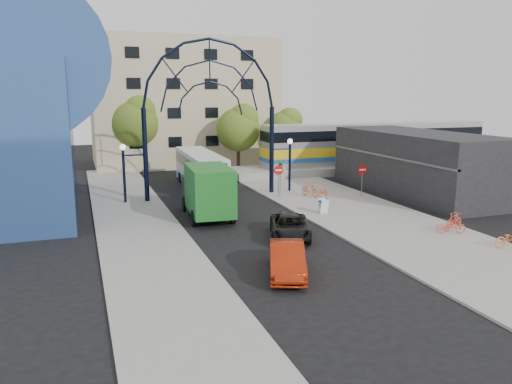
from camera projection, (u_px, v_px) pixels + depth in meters
name	position (u px, v px, depth m)	size (l,w,h in m)	color
ground	(280.00, 249.00, 26.15)	(120.00, 120.00, 0.00)	black
sidewalk_east	(370.00, 218.00, 32.48)	(8.00, 56.00, 0.12)	gray
plaza_west	(140.00, 230.00, 29.54)	(5.00, 50.00, 0.12)	gray
gateway_arch	(210.00, 86.00, 37.41)	(13.64, 0.44, 12.10)	black
stop_sign	(279.00, 173.00, 38.43)	(0.80, 0.07, 2.50)	slate
do_not_enter_sign	(362.00, 173.00, 38.63)	(0.76, 0.07, 2.48)	slate
street_name_sign	(280.00, 170.00, 39.09)	(0.70, 0.70, 2.80)	slate
sandwich_board	(323.00, 204.00, 33.38)	(0.55, 0.61, 0.99)	white
commercial_block_east	(417.00, 163.00, 40.18)	(6.00, 16.00, 5.00)	black
apartment_block	(182.00, 102.00, 57.74)	(20.00, 12.10, 14.00)	#C7B58A
train_platform	(375.00, 166.00, 52.99)	(32.00, 5.00, 0.80)	gray
train_car	(376.00, 143.00, 52.50)	(25.10, 3.05, 4.20)	#B7B7BC
tree_north_a	(240.00, 127.00, 51.22)	(4.48, 4.48, 7.00)	#382314
tree_north_b	(136.00, 120.00, 51.49)	(5.12, 5.12, 8.00)	#382314
tree_north_c	(286.00, 128.00, 55.11)	(4.16, 4.16, 6.50)	#382314
city_bus	(200.00, 170.00, 42.70)	(2.91, 11.23, 3.06)	silver
green_truck	(207.00, 191.00, 32.72)	(3.06, 7.06, 3.48)	black
black_suv	(290.00, 227.00, 28.09)	(2.15, 4.66, 1.29)	black
red_sedan	(287.00, 259.00, 22.40)	(1.53, 4.40, 1.45)	#9B2009
bike_near_a	(324.00, 192.00, 38.41)	(0.61, 1.74, 0.91)	orange
bike_near_b	(310.00, 190.00, 38.83)	(0.52, 1.83, 1.10)	#E05C2C
bike_far_a	(451.00, 226.00, 28.62)	(0.57, 1.64, 0.86)	#D5482A
bike_far_b	(453.00, 221.00, 29.43)	(0.48, 1.70, 1.02)	#F54E31
bike_far_c	(510.00, 238.00, 26.04)	(0.64, 1.83, 0.96)	orange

